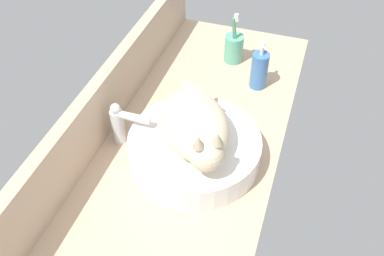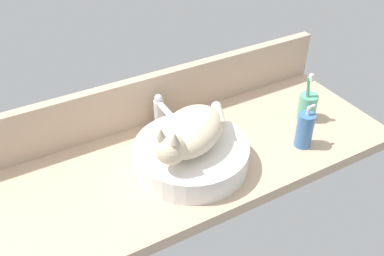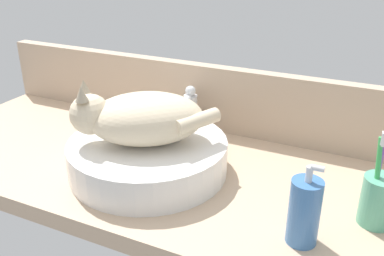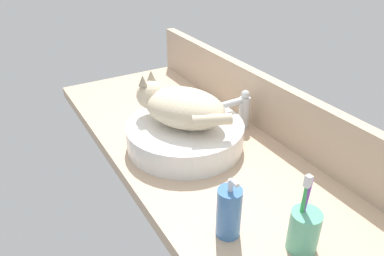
{
  "view_description": "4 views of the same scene",
  "coord_description": "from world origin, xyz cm",
  "px_view_note": "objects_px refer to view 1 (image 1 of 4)",
  "views": [
    {
      "loc": [
        -77.4,
        -28.12,
        88.47
      ],
      "look_at": [
        0.36,
        -2.29,
        8.29
      ],
      "focal_mm": 40.0,
      "sensor_mm": 36.0,
      "label": 1
    },
    {
      "loc": [
        -52.25,
        -92.41,
        89.96
      ],
      "look_at": [
        -0.3,
        -0.22,
        10.89
      ],
      "focal_mm": 40.0,
      "sensor_mm": 36.0,
      "label": 2
    },
    {
      "loc": [
        42.87,
        -76.8,
        49.55
      ],
      "look_at": [
        5.31,
        2.31,
        9.76
      ],
      "focal_mm": 40.0,
      "sensor_mm": 36.0,
      "label": 3
    },
    {
      "loc": [
        83.26,
        -51.53,
        62.55
      ],
      "look_at": [
        0.08,
        -3.14,
        7.37
      ],
      "focal_mm": 35.0,
      "sensor_mm": 36.0,
      "label": 4
    }
  ],
  "objects_px": {
    "faucet": "(121,122)",
    "soap_dispenser": "(259,70)",
    "sink_basin": "(194,149)",
    "toothbrush_cup": "(234,48)",
    "cat": "(196,127)"
  },
  "relations": [
    {
      "from": "faucet",
      "to": "soap_dispenser",
      "type": "xyz_separation_m",
      "value": [
        0.37,
        -0.31,
        -0.01
      ]
    },
    {
      "from": "sink_basin",
      "to": "toothbrush_cup",
      "type": "height_order",
      "value": "toothbrush_cup"
    },
    {
      "from": "faucet",
      "to": "cat",
      "type": "bearing_deg",
      "value": -92.63
    },
    {
      "from": "sink_basin",
      "to": "toothbrush_cup",
      "type": "xyz_separation_m",
      "value": [
        0.48,
        0.01,
        0.01
      ]
    },
    {
      "from": "sink_basin",
      "to": "faucet",
      "type": "relative_size",
      "value": 2.63
    },
    {
      "from": "sink_basin",
      "to": "soap_dispenser",
      "type": "height_order",
      "value": "soap_dispenser"
    },
    {
      "from": "faucet",
      "to": "soap_dispenser",
      "type": "relative_size",
      "value": 0.87
    },
    {
      "from": "cat",
      "to": "soap_dispenser",
      "type": "xyz_separation_m",
      "value": [
        0.38,
        -0.09,
        -0.07
      ]
    },
    {
      "from": "sink_basin",
      "to": "soap_dispenser",
      "type": "xyz_separation_m",
      "value": [
        0.37,
        -0.1,
        0.02
      ]
    },
    {
      "from": "faucet",
      "to": "toothbrush_cup",
      "type": "bearing_deg",
      "value": -22.24
    },
    {
      "from": "faucet",
      "to": "sink_basin",
      "type": "bearing_deg",
      "value": -89.7
    },
    {
      "from": "faucet",
      "to": "soap_dispenser",
      "type": "distance_m",
      "value": 0.48
    },
    {
      "from": "faucet",
      "to": "toothbrush_cup",
      "type": "height_order",
      "value": "toothbrush_cup"
    },
    {
      "from": "toothbrush_cup",
      "to": "cat",
      "type": "bearing_deg",
      "value": -177.38
    },
    {
      "from": "cat",
      "to": "sink_basin",
      "type": "bearing_deg",
      "value": 34.98
    }
  ]
}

